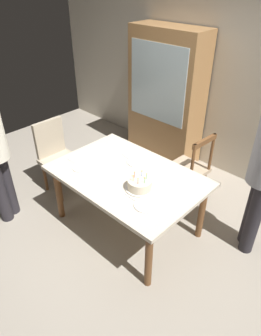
{
  "coord_description": "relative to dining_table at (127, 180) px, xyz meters",
  "views": [
    {
      "loc": [
        1.82,
        -1.85,
        2.52
      ],
      "look_at": [
        0.05,
        0.0,
        0.82
      ],
      "focal_mm": 32.51,
      "sensor_mm": 36.0,
      "label": 1
    }
  ],
  "objects": [
    {
      "name": "ground",
      "position": [
        0.0,
        0.0,
        -0.64
      ],
      "size": [
        6.4,
        6.4,
        0.0
      ],
      "primitive_type": "plane",
      "color": "#9E9384"
    },
    {
      "name": "back_wall",
      "position": [
        0.0,
        1.85,
        0.66
      ],
      "size": [
        6.4,
        0.1,
        2.6
      ],
      "primitive_type": "cube",
      "color": "beige",
      "rests_on": "ground"
    },
    {
      "name": "dining_table",
      "position": [
        0.0,
        0.0,
        0.0
      ],
      "size": [
        1.57,
        1.06,
        0.72
      ],
      "color": "beige",
      "rests_on": "ground"
    },
    {
      "name": "birthday_cake",
      "position": [
        0.26,
        -0.09,
        0.13
      ],
      "size": [
        0.28,
        0.28,
        0.17
      ],
      "color": "silver",
      "rests_on": "dining_table"
    },
    {
      "name": "plate_near_celebrant",
      "position": [
        -0.43,
        -0.24,
        0.09
      ],
      "size": [
        0.22,
        0.22,
        0.01
      ],
      "primitive_type": "cylinder",
      "color": "white",
      "rests_on": "dining_table"
    },
    {
      "name": "plate_far_side",
      "position": [
        -0.08,
        0.24,
        0.09
      ],
      "size": [
        0.22,
        0.22,
        0.01
      ],
      "primitive_type": "cylinder",
      "color": "white",
      "rests_on": "dining_table"
    },
    {
      "name": "plate_near_guest",
      "position": [
        0.47,
        -0.24,
        0.09
      ],
      "size": [
        0.22,
        0.22,
        0.01
      ],
      "primitive_type": "cylinder",
      "color": "white",
      "rests_on": "dining_table"
    },
    {
      "name": "fork_near_celebrant",
      "position": [
        -0.59,
        -0.23,
        0.08
      ],
      "size": [
        0.18,
        0.04,
        0.01
      ],
      "primitive_type": "cube",
      "rotation": [
        0.0,
        0.0,
        0.12
      ],
      "color": "silver",
      "rests_on": "dining_table"
    },
    {
      "name": "fork_far_side",
      "position": [
        -0.24,
        0.24,
        0.08
      ],
      "size": [
        0.18,
        0.05,
        0.01
      ],
      "primitive_type": "cube",
      "rotation": [
        0.0,
        0.0,
        -0.21
      ],
      "color": "silver",
      "rests_on": "dining_table"
    },
    {
      "name": "fork_near_guest",
      "position": [
        0.31,
        -0.25,
        0.08
      ],
      "size": [
        0.18,
        0.02,
        0.01
      ],
      "primitive_type": "cube",
      "rotation": [
        0.0,
        0.0,
        -0.04
      ],
      "color": "silver",
      "rests_on": "dining_table"
    },
    {
      "name": "chair_spindle_back",
      "position": [
        0.21,
        0.85,
        -0.18
      ],
      "size": [
        0.47,
        0.47,
        0.95
      ],
      "color": "tan",
      "rests_on": "ground"
    },
    {
      "name": "chair_upholstered",
      "position": [
        -1.18,
        -0.09,
        -0.11
      ],
      "size": [
        0.45,
        0.44,
        0.95
      ],
      "color": "tan",
      "rests_on": "ground"
    },
    {
      "name": "china_cabinet",
      "position": [
        -0.73,
        1.56,
        0.31
      ],
      "size": [
        1.1,
        0.45,
        1.9
      ],
      "color": "#9E7042",
      "rests_on": "ground"
    }
  ]
}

